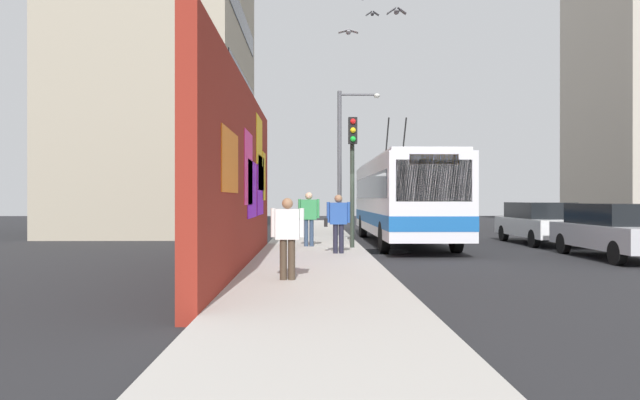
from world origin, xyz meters
TOP-DOWN VIEW (x-y plane):
  - ground_plane at (0.00, 0.00)m, footprint 80.00×80.00m
  - sidewalk_slab at (0.00, 1.60)m, footprint 48.00×3.20m
  - graffiti_wall at (-4.66, 3.35)m, footprint 12.61×0.32m
  - building_far_left at (11.34, 9.20)m, footprint 12.39×8.06m
  - city_bus at (3.52, -1.80)m, footprint 11.77×2.59m
  - parked_car_silver at (-2.26, -7.00)m, footprint 4.87×1.81m
  - parked_car_white at (3.26, -7.00)m, footprint 4.92×1.90m
  - pedestrian_at_curb at (-2.03, 0.90)m, footprint 0.23×0.75m
  - pedestrian_midblock at (0.48, 1.75)m, footprint 0.24×0.70m
  - pedestrian_near_wall at (-7.52, 2.14)m, footprint 0.22×0.65m
  - traffic_light at (-0.14, 0.35)m, footprint 0.49×0.28m
  - street_lamp at (6.30, 0.23)m, footprint 0.44×1.84m
  - flying_pigeons at (0.58, -0.15)m, footprint 7.85×1.92m
  - curbside_puddle at (0.14, -0.60)m, footprint 1.97×1.97m

SIDE VIEW (x-z plane):
  - ground_plane at x=0.00m, z-range 0.00..0.00m
  - curbside_puddle at x=0.14m, z-range 0.00..0.00m
  - sidewalk_slab at x=0.00m, z-range 0.00..0.15m
  - parked_car_silver at x=-2.26m, z-range 0.05..1.63m
  - parked_car_white at x=3.26m, z-range 0.05..1.63m
  - pedestrian_near_wall at x=-7.52m, z-range 0.28..1.86m
  - pedestrian_at_curb at x=-2.03m, z-range 0.30..1.98m
  - pedestrian_midblock at x=0.48m, z-range 0.32..2.10m
  - city_bus at x=3.52m, z-range -0.71..4.28m
  - graffiti_wall at x=-4.66m, z-range 0.00..4.45m
  - traffic_light at x=-0.14m, z-range 0.87..5.06m
  - street_lamp at x=6.30m, z-range 0.64..6.84m
  - building_far_left at x=11.34m, z-range 0.00..15.09m
  - flying_pigeons at x=0.58m, z-range 6.62..9.51m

